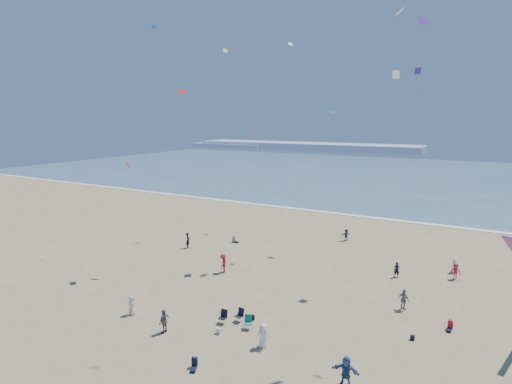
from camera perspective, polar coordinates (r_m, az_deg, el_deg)
The scene contains 11 objects.
ocean at distance 111.64m, azimuth 21.18°, elevation 2.12°, with size 220.00×100.00×0.06m, color #476B84.
surf_line at distance 63.18m, azimuth 14.83°, elevation -3.39°, with size 220.00×1.20×0.08m, color white.
headland_far at distance 199.62m, azimuth 6.97°, elevation 6.53°, with size 110.00×20.00×3.20m, color #7A8EA8.
headland_near at distance 213.56m, azimuth -3.61°, elevation 6.67°, with size 40.00×14.00×2.00m, color #7A8EA8.
standing_flyers at distance 31.97m, azimuth 3.69°, elevation -15.34°, with size 28.43×41.76×1.85m.
seated_group at distance 28.43m, azimuth -2.61°, elevation -19.77°, with size 25.03×32.63×0.84m.
chair_cluster at distance 30.27m, azimuth -2.82°, elevation -17.59°, with size 2.71×1.48×1.00m.
white_tote at distance 29.44m, azimuth -5.36°, elevation -19.15°, with size 0.35×0.20×0.40m, color silver.
black_backpack at distance 31.02m, azimuth -0.53°, elevation -17.50°, with size 0.30×0.22×0.38m, color black.
navy_bag at distance 30.54m, azimuth 21.45°, elevation -18.79°, with size 0.28×0.18×0.34m, color black.
kites_aloft at distance 27.99m, azimuth 19.85°, elevation 10.14°, with size 37.92×41.33×30.32m.
Camera 1 is at (14.55, -14.72, 14.68)m, focal length 28.00 mm.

